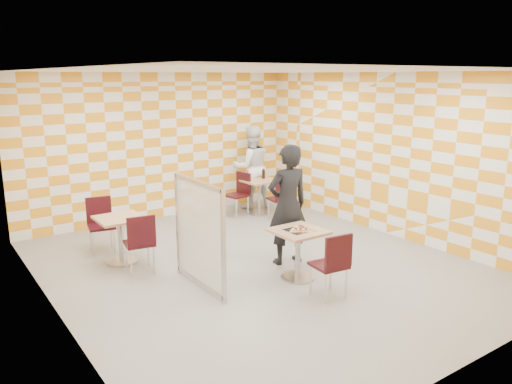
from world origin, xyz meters
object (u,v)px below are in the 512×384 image
Objects in this scene: man_dark at (288,205)px; man_white at (251,167)px; chair_empty_far at (100,220)px; chair_main_front at (333,261)px; sport_bottle at (248,176)px; main_table at (298,246)px; chair_second_side at (240,190)px; chair_second_front at (282,196)px; second_table at (259,191)px; chair_empty_near at (140,239)px; partition at (199,234)px; soda_bottle at (264,174)px; empty_table at (120,232)px.

man_white is at bearing -107.89° from man_dark.
man_dark reaches higher than chair_empty_far.
chair_empty_far is (-1.90, 3.68, 0.00)m from chair_main_front.
chair_empty_far is at bearing -171.20° from sport_bottle.
man_white is at bearing 64.96° from main_table.
man_white reaches higher than chair_second_side.
chair_empty_far is (-3.17, -0.52, 0.00)m from chair_second_side.
chair_second_front is 1.35m from man_white.
chair_second_side reaches higher than main_table.
chair_empty_near reaches higher than second_table.
chair_empty_near is at bearing -149.56° from sport_bottle.
chair_second_front is (1.71, 3.30, 0.00)m from chair_main_front.
second_table is 3.75× the size of sport_bottle.
sport_bottle reaches higher than main_table.
chair_empty_near is at bearing 47.90° from man_white.
partition is at bearing -131.67° from chair_second_side.
man_white reaches higher than chair_main_front.
chair_second_side is at bearing 50.14° from man_white.
sport_bottle is (-0.24, 0.90, 0.29)m from chair_second_front.
chair_empty_near is at bearing -163.99° from chair_second_front.
second_table is 0.40× the size of man_white.
main_table is 3.69m from sport_bottle.
chair_main_front is (-1.68, -4.07, 0.04)m from second_table.
man_white reaches higher than sport_bottle.
partition is at bearing -74.52° from chair_empty_far.
second_table is 3.00m from man_dark.
main_table is at bearing -109.51° from chair_second_side.
second_table is (1.62, 3.26, 0.00)m from main_table.
chair_empty_far is 3.22m from man_dark.
sport_bottle is 0.37m from soda_bottle.
chair_empty_far is 3.77m from soda_bottle.
man_dark is at bearing 2.05° from partition.
second_table is 0.48× the size of partition.
soda_bottle reaches higher than sport_bottle.
chair_main_front is 1.52m from man_dark.
partition is 7.75× the size of sport_bottle.
chair_main_front is at bearing -62.71° from chair_empty_far.
man_white is (3.73, 0.91, 0.39)m from chair_empty_far.
man_white is (1.77, 3.79, 0.42)m from main_table.
main_table is 3.48m from chair_empty_far.
sport_bottle is (3.30, 1.26, 0.33)m from empty_table.
man_white is 0.53m from sport_bottle.
main_table is 0.39× the size of man_dark.
second_table is 0.81× the size of chair_second_side.
man_white is 8.09× the size of soda_bottle.
second_table is 0.76m from chair_second_front.
main_table is at bearing -39.82° from chair_empty_near.
chair_empty_far is (-1.97, 2.88, 0.04)m from main_table.
main_table is 0.81× the size of chair_empty_near.
main_table is at bearing -112.55° from sport_bottle.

